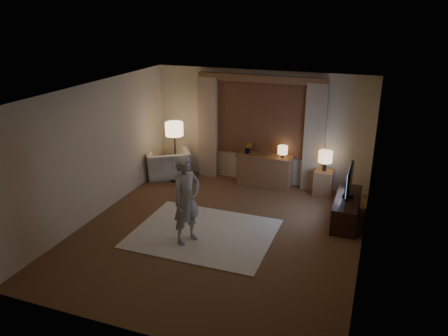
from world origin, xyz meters
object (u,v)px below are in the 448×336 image
at_px(sideboard, 264,171).
at_px(side_table, 323,183).
at_px(tv_stand, 347,209).
at_px(person, 186,200).
at_px(armchair, 168,163).

height_order(sideboard, side_table, sideboard).
distance_m(sideboard, tv_stand, 2.28).
relative_size(side_table, person, 0.36).
height_order(sideboard, armchair, sideboard).
bearing_deg(tv_stand, person, -145.14).
bearing_deg(person, side_table, -10.38).
bearing_deg(person, armchair, 56.45).
bearing_deg(tv_stand, armchair, 167.76).
height_order(side_table, person, person).
xyz_separation_m(armchair, side_table, (3.69, 0.19, -0.06)).
height_order(tv_stand, person, person).
distance_m(armchair, tv_stand, 4.40).
bearing_deg(side_table, tv_stand, -61.59).
relative_size(armchair, tv_stand, 0.74).
bearing_deg(tv_stand, sideboard, 148.99).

